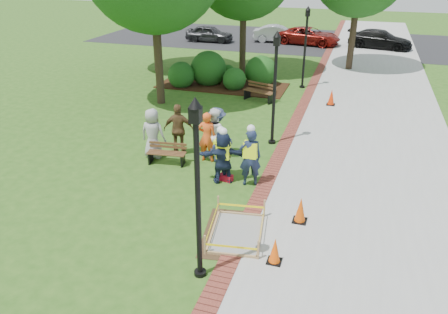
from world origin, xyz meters
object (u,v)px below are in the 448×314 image
(lamp_near, at_px, (197,180))
(hivis_worker_b, at_px, (250,156))
(hivis_worker_a, at_px, (223,156))
(wet_concrete_pad, at_px, (237,227))
(hivis_worker_c, at_px, (221,152))
(cone_front, at_px, (275,251))
(bench_near, at_px, (167,158))

(lamp_near, height_order, hivis_worker_b, lamp_near)
(hivis_worker_a, relative_size, hivis_worker_b, 0.92)
(wet_concrete_pad, height_order, hivis_worker_c, hivis_worker_c)
(wet_concrete_pad, bearing_deg, cone_front, -35.09)
(wet_concrete_pad, height_order, hivis_worker_b, hivis_worker_b)
(wet_concrete_pad, relative_size, hivis_worker_a, 1.35)
(bench_near, height_order, cone_front, bench_near)
(bench_near, height_order, hivis_worker_a, hivis_worker_a)
(wet_concrete_pad, distance_m, cone_front, 1.45)
(hivis_worker_c, bearing_deg, cone_front, -55.86)
(cone_front, relative_size, hivis_worker_a, 0.37)
(wet_concrete_pad, xyz_separation_m, cone_front, (1.18, -0.83, 0.10))
(bench_near, distance_m, hivis_worker_c, 2.24)
(cone_front, height_order, hivis_worker_c, hivis_worker_c)
(hivis_worker_a, distance_m, hivis_worker_c, 0.34)
(bench_near, height_order, lamp_near, lamp_near)
(lamp_near, xyz_separation_m, hivis_worker_c, (-1.03, 4.73, -1.59))
(wet_concrete_pad, bearing_deg, hivis_worker_c, 115.13)
(cone_front, relative_size, hivis_worker_b, 0.34)
(lamp_near, xyz_separation_m, hivis_worker_a, (-0.85, 4.44, -1.55))
(cone_front, distance_m, hivis_worker_a, 4.28)
(bench_near, height_order, hivis_worker_b, hivis_worker_b)
(hivis_worker_a, height_order, hivis_worker_b, hivis_worker_b)
(hivis_worker_a, xyz_separation_m, hivis_worker_b, (0.85, 0.08, 0.08))
(lamp_near, relative_size, hivis_worker_c, 2.39)
(wet_concrete_pad, bearing_deg, bench_near, 136.34)
(bench_near, height_order, hivis_worker_c, hivis_worker_c)
(bench_near, xyz_separation_m, hivis_worker_a, (2.28, -0.66, 0.69))
(hivis_worker_a, bearing_deg, wet_concrete_pad, -65.66)
(bench_near, bearing_deg, lamp_near, -58.46)
(cone_front, relative_size, hivis_worker_c, 0.39)
(cone_front, xyz_separation_m, lamp_near, (-1.54, -0.94, 2.15))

